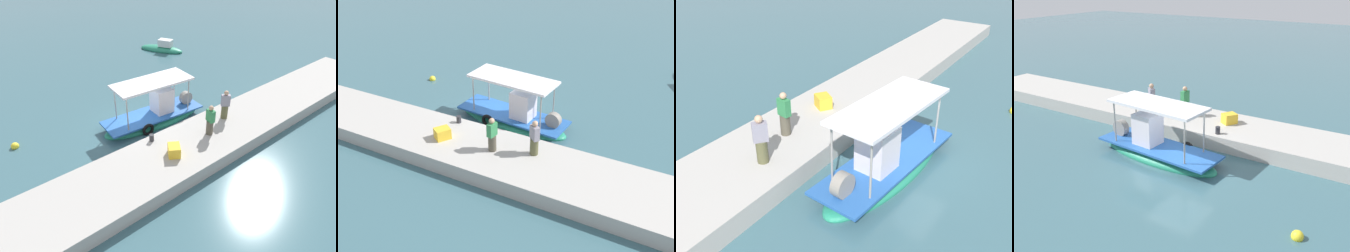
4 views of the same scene
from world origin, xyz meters
The scene contains 8 objects.
ground_plane centered at (0.00, 0.00, 0.00)m, with size 120.00×120.00×0.00m, color #3C626C.
dock_quay centered at (0.00, -4.08, 0.37)m, with size 36.00×3.61×0.75m, color #B1ADA6.
main_fishing_boat centered at (1.47, -0.31, 0.44)m, with size 6.51×2.45×3.00m.
fisherman_near_bollard centered at (2.21, -4.07, 1.51)m, with size 0.42×0.51×1.67m.
fisherman_by_crate centered at (4.01, -3.48, 1.52)m, with size 0.54×0.53×1.71m.
mooring_bollard centered at (-0.52, -2.68, 0.93)m, with size 0.24×0.24×0.37m, color #2D2D33.
cargo_crate centered at (-0.38, -4.28, 1.02)m, with size 0.71×0.57×0.53m, color yellow.
marker_buoy centered at (-5.94, 2.28, 0.08)m, with size 0.41×0.41×0.41m.
Camera 2 is at (9.57, -16.93, 10.91)m, focal length 42.02 mm.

